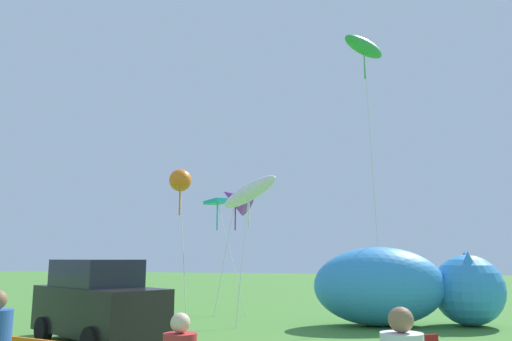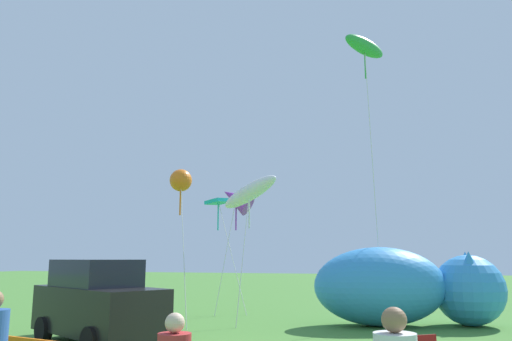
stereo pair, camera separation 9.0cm
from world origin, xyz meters
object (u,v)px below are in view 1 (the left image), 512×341
(kite_purple_delta, at_px, (235,199))
(kite_white_ghost, at_px, (249,193))
(kite_teal_diamond, at_px, (218,203))
(kite_green_fish, at_px, (364,48))
(inflatable_cat, at_px, (404,289))
(parked_car, at_px, (98,302))
(kite_orange_flower, at_px, (180,181))

(kite_purple_delta, distance_m, kite_white_ghost, 2.57)
(kite_white_ghost, bearing_deg, kite_teal_diamond, 125.53)
(kite_green_fish, bearing_deg, kite_teal_diamond, 161.98)
(inflatable_cat, height_order, kite_green_fish, kite_green_fish)
(parked_car, bearing_deg, kite_white_ghost, 95.64)
(parked_car, relative_size, kite_purple_delta, 0.86)
(inflatable_cat, distance_m, kite_teal_diamond, 9.30)
(inflatable_cat, relative_size, kite_purple_delta, 1.20)
(parked_car, xyz_separation_m, kite_green_fish, (6.47, 7.17, 9.17))
(inflatable_cat, bearing_deg, kite_orange_flower, 168.42)
(kite_teal_diamond, bearing_deg, parked_car, -87.47)
(parked_car, bearing_deg, inflatable_cat, 66.42)
(kite_green_fish, bearing_deg, kite_purple_delta, 173.06)
(parked_car, distance_m, kite_orange_flower, 6.56)
(kite_green_fish, relative_size, kite_orange_flower, 1.96)
(parked_car, bearing_deg, kite_teal_diamond, 120.31)
(parked_car, xyz_separation_m, kite_white_ghost, (2.29, 5.63, 3.47))
(kite_purple_delta, xyz_separation_m, kite_white_ghost, (1.30, -2.21, -0.07))
(kite_green_fish, xyz_separation_m, kite_teal_diamond, (-6.89, 2.24, -5.60))
(kite_orange_flower, bearing_deg, inflatable_cat, 5.85)
(kite_green_fish, height_order, kite_teal_diamond, kite_green_fish)
(parked_car, relative_size, kite_green_fish, 0.43)
(kite_orange_flower, relative_size, kite_teal_diamond, 1.12)
(kite_teal_diamond, relative_size, kite_white_ghost, 0.92)
(kite_orange_flower, height_order, kite_teal_diamond, kite_orange_flower)
(kite_orange_flower, bearing_deg, kite_white_ghost, 9.11)
(kite_green_fish, distance_m, kite_white_ghost, 7.24)
(kite_purple_delta, bearing_deg, kite_teal_diamond, 131.72)
(inflatable_cat, relative_size, kite_teal_diamond, 1.31)
(kite_green_fish, relative_size, kite_teal_diamond, 2.20)
(inflatable_cat, height_order, kite_white_ghost, kite_white_ghost)
(inflatable_cat, distance_m, kite_orange_flower, 8.72)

